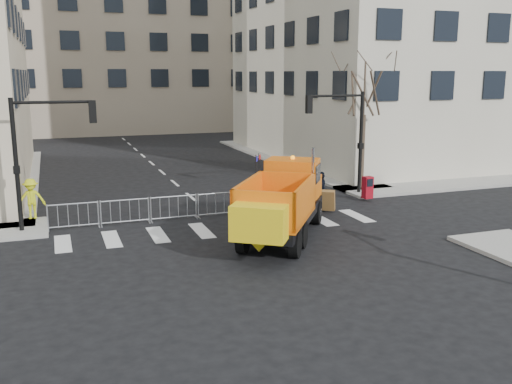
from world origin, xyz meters
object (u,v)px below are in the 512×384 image
object	(u,v)px
plow_truck	(282,200)
cop_a	(282,195)
cop_b	(296,196)
newspaper_box	(368,187)
cop_c	(321,191)
worker	(31,199)

from	to	relation	value
plow_truck	cop_a	bearing A→B (deg)	12.40
cop_b	newspaper_box	world-z (taller)	cop_b
cop_c	cop_a	bearing A→B (deg)	-64.08
plow_truck	cop_a	size ratio (longest dim) A/B	4.78
cop_c	newspaper_box	bearing A→B (deg)	134.09
cop_a	newspaper_box	world-z (taller)	cop_a
cop_a	newspaper_box	size ratio (longest dim) A/B	1.64
plow_truck	cop_b	bearing A→B (deg)	2.40
cop_b	cop_c	xyz separation A→B (m)	(1.59, 0.70, -0.02)
cop_b	worker	world-z (taller)	worker
plow_truck	cop_c	xyz separation A→B (m)	(3.49, 3.69, -0.61)
cop_a	cop_c	bearing A→B (deg)	147.07
cop_a	cop_c	distance (m)	1.96
cop_b	cop_c	size ratio (longest dim) A/B	1.02
cop_b	cop_c	bearing A→B (deg)	-135.36
worker	newspaper_box	distance (m)	15.80
newspaper_box	cop_c	bearing A→B (deg)	-166.03
cop_c	worker	bearing A→B (deg)	-74.60
cop_b	cop_a	bearing A→B (deg)	-41.22
cop_c	worker	xyz separation A→B (m)	(-12.66, 2.35, 0.10)
worker	newspaper_box	size ratio (longest dim) A/B	1.59
cop_b	newspaper_box	bearing A→B (deg)	-139.07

